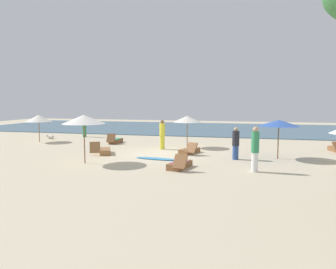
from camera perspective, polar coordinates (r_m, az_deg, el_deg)
name	(u,v)px	position (r m, az deg, el deg)	size (l,w,h in m)	color
ground_plane	(159,154)	(18.26, -1.60, -3.50)	(60.00, 60.00, 0.00)	beige
ocean_water	(202,128)	(34.80, 6.05, 1.07)	(48.00, 16.00, 0.06)	#3D6075
umbrella_0	(279,123)	(17.57, 18.84, 1.91)	(2.07, 2.07, 2.02)	brown
umbrella_1	(39,118)	(25.26, -21.72, 2.64)	(1.88, 1.88, 1.96)	brown
umbrella_2	(187,119)	(20.74, 3.39, 2.72)	(1.82, 1.82, 2.03)	brown
umbrella_4	(84,119)	(15.98, -14.54, 2.58)	(2.05, 2.05, 2.33)	brown
lounger_0	(104,151)	(18.72, -11.14, -2.84)	(1.24, 1.73, 0.74)	olive
lounger_1	(190,151)	(18.54, 3.81, -2.83)	(1.12, 1.78, 0.70)	brown
lounger_2	(180,165)	(14.49, 2.07, -5.29)	(0.95, 1.74, 0.73)	brown
lounger_4	(116,141)	(23.20, -9.17, -1.08)	(0.74, 1.69, 0.74)	brown
person_0	(162,134)	(20.04, -1.02, 0.02)	(0.45, 0.45, 1.82)	yellow
person_1	(84,126)	(27.69, -14.46, 1.45)	(0.50, 0.50, 1.79)	#338C59
person_2	(255,149)	(14.16, 15.01, -2.44)	(0.43, 0.43, 1.92)	white
person_3	(236,143)	(16.94, 11.77, -1.54)	(0.36, 0.36, 1.65)	#2D4C8C
dog	(50,137)	(27.11, -19.90, -0.36)	(0.72, 0.43, 0.33)	silver
surfboard	(157,159)	(16.74, -2.00, -4.25)	(2.38, 0.83, 0.07)	#338CCC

